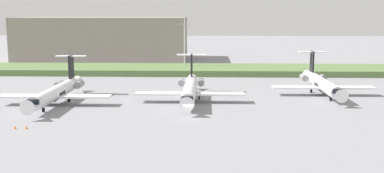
{
  "coord_description": "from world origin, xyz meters",
  "views": [
    {
      "loc": [
        3.13,
        -78.56,
        18.72
      ],
      "look_at": [
        0.0,
        16.12,
        3.0
      ],
      "focal_mm": 42.24,
      "sensor_mm": 36.0,
      "label": 1
    }
  ],
  "objects_px": {
    "safety_cone_mid_marker": "(15,127)",
    "regional_jet_second": "(57,91)",
    "antenna_mast": "(185,42)",
    "safety_cone_rear_marker": "(26,127)",
    "regional_jet_fourth": "(322,83)",
    "regional_jet_third": "(190,89)"
  },
  "relations": [
    {
      "from": "regional_jet_second",
      "to": "regional_jet_third",
      "type": "bearing_deg",
      "value": 8.01
    },
    {
      "from": "regional_jet_third",
      "to": "safety_cone_mid_marker",
      "type": "bearing_deg",
      "value": -138.59
    },
    {
      "from": "regional_jet_fourth",
      "to": "antenna_mast",
      "type": "height_order",
      "value": "antenna_mast"
    },
    {
      "from": "antenna_mast",
      "to": "safety_cone_rear_marker",
      "type": "xyz_separation_m",
      "value": [
        -22.18,
        -71.63,
        -9.22
      ]
    },
    {
      "from": "safety_cone_mid_marker",
      "to": "safety_cone_rear_marker",
      "type": "xyz_separation_m",
      "value": [
        1.86,
        -0.03,
        0.0
      ]
    },
    {
      "from": "antenna_mast",
      "to": "safety_cone_rear_marker",
      "type": "distance_m",
      "value": 75.55
    },
    {
      "from": "regional_jet_third",
      "to": "safety_cone_rear_marker",
      "type": "relative_size",
      "value": 56.36
    },
    {
      "from": "antenna_mast",
      "to": "safety_cone_mid_marker",
      "type": "bearing_deg",
      "value": -108.56
    },
    {
      "from": "safety_cone_mid_marker",
      "to": "regional_jet_second",
      "type": "bearing_deg",
      "value": 89.43
    },
    {
      "from": "regional_jet_third",
      "to": "regional_jet_second",
      "type": "bearing_deg",
      "value": -171.99
    },
    {
      "from": "antenna_mast",
      "to": "safety_cone_mid_marker",
      "type": "xyz_separation_m",
      "value": [
        -24.04,
        -71.6,
        -9.22
      ]
    },
    {
      "from": "regional_jet_fourth",
      "to": "safety_cone_mid_marker",
      "type": "bearing_deg",
      "value": -150.01
    },
    {
      "from": "regional_jet_fourth",
      "to": "safety_cone_mid_marker",
      "type": "relative_size",
      "value": 56.36
    },
    {
      "from": "regional_jet_second",
      "to": "regional_jet_third",
      "type": "relative_size",
      "value": 1.0
    },
    {
      "from": "regional_jet_second",
      "to": "safety_cone_rear_marker",
      "type": "xyz_separation_m",
      "value": [
        1.66,
        -20.41,
        -2.26
      ]
    },
    {
      "from": "antenna_mast",
      "to": "safety_cone_mid_marker",
      "type": "height_order",
      "value": "antenna_mast"
    },
    {
      "from": "regional_jet_second",
      "to": "regional_jet_fourth",
      "type": "bearing_deg",
      "value": 12.55
    },
    {
      "from": "regional_jet_second",
      "to": "antenna_mast",
      "type": "distance_m",
      "value": 56.93
    },
    {
      "from": "antenna_mast",
      "to": "safety_cone_rear_marker",
      "type": "relative_size",
      "value": 41.57
    },
    {
      "from": "safety_cone_mid_marker",
      "to": "regional_jet_third",
      "type": "bearing_deg",
      "value": 41.41
    },
    {
      "from": "safety_cone_mid_marker",
      "to": "safety_cone_rear_marker",
      "type": "relative_size",
      "value": 1.0
    },
    {
      "from": "regional_jet_fourth",
      "to": "regional_jet_third",
      "type": "bearing_deg",
      "value": -163.44
    }
  ]
}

